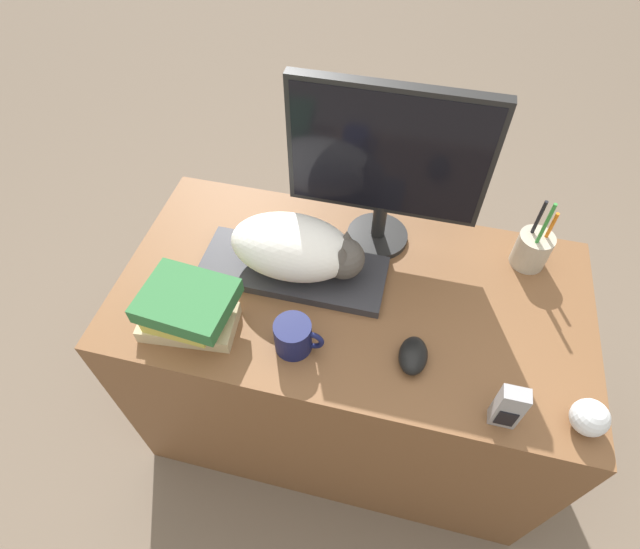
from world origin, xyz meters
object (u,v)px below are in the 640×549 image
object	(u,v)px
cat	(298,248)
coffee_mug	(294,337)
computer_mouse	(413,356)
baseball	(590,418)
keyboard	(293,270)
phone	(509,407)
monitor	(387,161)
pen_cup	(532,249)
book_stack	(187,309)

from	to	relation	value
cat	coffee_mug	bearing A→B (deg)	-77.70
cat	computer_mouse	distance (m)	0.37
computer_mouse	coffee_mug	size ratio (longest dim) A/B	0.85
baseball	keyboard	bearing A→B (deg)	160.05
cat	phone	size ratio (longest dim) A/B	2.70
cat	phone	world-z (taller)	cat
cat	monitor	distance (m)	0.29
pen_cup	keyboard	bearing A→B (deg)	-162.97
baseball	book_stack	size ratio (longest dim) A/B	0.33
keyboard	monitor	distance (m)	0.36
monitor	book_stack	distance (m)	0.57
cat	book_stack	distance (m)	0.29
pen_cup	book_stack	bearing A→B (deg)	-153.35
monitor	baseball	world-z (taller)	monitor
coffee_mug	pen_cup	world-z (taller)	pen_cup
computer_mouse	baseball	bearing A→B (deg)	-10.63
keyboard	pen_cup	bearing A→B (deg)	17.03
monitor	computer_mouse	bearing A→B (deg)	-68.43
computer_mouse	book_stack	bearing A→B (deg)	-177.01
keyboard	book_stack	xyz separation A→B (m)	(-0.19, -0.21, 0.05)
computer_mouse	book_stack	xyz separation A→B (m)	(-0.51, -0.03, 0.04)
computer_mouse	phone	size ratio (longest dim) A/B	0.80
keyboard	book_stack	bearing A→B (deg)	-132.21
monitor	coffee_mug	distance (m)	0.45
book_stack	cat	bearing A→B (deg)	45.46
computer_mouse	pen_cup	size ratio (longest dim) A/B	0.44
phone	book_stack	xyz separation A→B (m)	(-0.71, 0.07, 0.00)
keyboard	baseball	distance (m)	0.73
pen_cup	phone	distance (m)	0.46
computer_mouse	cat	bearing A→B (deg)	149.70
computer_mouse	monitor	bearing A→B (deg)	111.57
keyboard	phone	bearing A→B (deg)	-27.99
keyboard	coffee_mug	xyz separation A→B (m)	(0.06, -0.21, 0.03)
baseball	phone	xyz separation A→B (m)	(-0.16, -0.03, 0.02)
phone	pen_cup	bearing A→B (deg)	82.63
coffee_mug	phone	world-z (taller)	phone
computer_mouse	pen_cup	world-z (taller)	pen_cup
keyboard	cat	size ratio (longest dim) A/B	1.42
keyboard	phone	world-z (taller)	phone
monitor	pen_cup	distance (m)	0.44
book_stack	monitor	bearing A→B (deg)	44.99
coffee_mug	baseball	xyz separation A→B (m)	(0.62, -0.04, -0.00)
baseball	monitor	bearing A→B (deg)	140.00
monitor	computer_mouse	world-z (taller)	monitor
cat	pen_cup	bearing A→B (deg)	17.49
baseball	book_stack	bearing A→B (deg)	177.35
keyboard	cat	world-z (taller)	cat
cat	monitor	xyz separation A→B (m)	(0.17, 0.17, 0.16)
coffee_mug	baseball	world-z (taller)	coffee_mug
keyboard	book_stack	size ratio (longest dim) A/B	2.04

